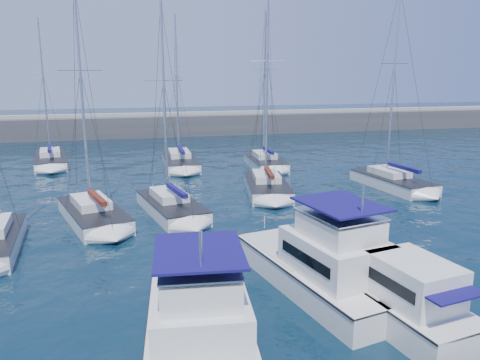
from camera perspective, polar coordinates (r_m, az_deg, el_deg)
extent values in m
plane|color=black|center=(23.08, -0.37, -11.34)|extent=(220.00, 220.00, 0.00)
cube|color=#424244|center=(73.11, -9.85, 6.19)|extent=(160.00, 6.00, 4.00)
cube|color=gray|center=(72.89, -9.91, 7.91)|extent=(160.00, 1.20, 0.50)
cube|color=silver|center=(17.23, -5.00, -19.02)|extent=(4.37, 9.03, 1.60)
cube|color=#262628|center=(16.84, -5.05, -16.85)|extent=(4.44, 9.04, 0.08)
cube|color=silver|center=(15.50, -4.91, -16.08)|extent=(3.36, 4.33, 1.60)
cube|color=black|center=(15.46, -4.92, -15.82)|extent=(3.34, 3.53, 0.45)
cube|color=silver|center=(14.75, -4.97, -12.22)|extent=(2.65, 3.06, 0.90)
cube|color=#130E54|center=(14.35, -5.05, -8.61)|extent=(2.99, 3.49, 0.08)
cube|color=silver|center=(21.95, 9.53, -11.72)|extent=(5.48, 9.95, 1.60)
cube|color=#262628|center=(21.65, 9.61, -9.92)|extent=(5.55, 9.96, 0.08)
cube|color=silver|center=(20.47, 11.55, -8.81)|extent=(3.91, 4.90, 1.60)
cube|color=black|center=(20.45, 11.57, -8.60)|extent=(3.79, 4.06, 0.45)
cube|color=silver|center=(19.90, 12.07, -5.65)|extent=(3.04, 3.49, 0.90)
cube|color=#130E54|center=(19.61, 12.20, -2.88)|extent=(3.43, 3.98, 0.08)
cube|color=silver|center=(20.02, 18.40, -14.81)|extent=(3.70, 7.13, 1.60)
cube|color=#262628|center=(19.69, 18.56, -12.88)|extent=(3.76, 7.14, 0.08)
cube|color=silver|center=(18.79, 20.44, -11.46)|extent=(2.72, 3.47, 1.60)
cube|color=black|center=(18.76, 20.46, -11.23)|extent=(2.66, 2.86, 0.45)
cube|color=#130E54|center=(17.89, 23.28, -11.93)|extent=(2.42, 2.39, 0.07)
cube|color=silver|center=(31.86, -17.40, -4.39)|extent=(5.17, 8.40, 1.30)
cube|color=#262628|center=(31.68, -17.47, -3.31)|extent=(5.22, 8.41, 0.06)
cube|color=silver|center=(32.06, -17.72, -2.54)|extent=(2.87, 3.86, 0.55)
cylinder|color=silver|center=(31.28, -18.75, 10.07)|extent=(0.18, 0.18, 13.63)
cylinder|color=silver|center=(30.34, -17.06, -2.28)|extent=(1.26, 3.80, 0.12)
cube|color=#571E11|center=(30.21, -17.04, -2.05)|extent=(1.37, 3.49, 0.28)
cube|color=silver|center=(32.49, -8.35, -3.58)|extent=(4.49, 8.17, 1.30)
cube|color=#262628|center=(32.31, -8.39, -2.51)|extent=(4.55, 8.19, 0.06)
cube|color=silver|center=(32.68, -8.67, -1.77)|extent=(2.57, 3.71, 0.55)
cylinder|color=silver|center=(31.94, -9.23, 9.64)|extent=(0.18, 0.18, 12.52)
cylinder|color=silver|center=(31.02, -7.79, -1.49)|extent=(0.95, 3.80, 0.12)
cube|color=#130E54|center=(30.89, -7.74, -1.26)|extent=(1.09, 3.47, 0.28)
cube|color=silver|center=(37.72, 3.29, -1.12)|extent=(4.38, 8.34, 1.30)
cube|color=#262628|center=(37.57, 3.30, -0.19)|extent=(4.44, 8.35, 0.06)
cube|color=silver|center=(37.98, 3.21, 0.46)|extent=(2.57, 3.76, 0.55)
cylinder|color=silver|center=(37.36, 3.31, 12.00)|extent=(0.18, 0.18, 14.79)
cylinder|color=silver|center=(36.22, 3.56, 0.72)|extent=(0.78, 3.93, 0.12)
cube|color=#571E11|center=(36.10, 3.58, 0.92)|extent=(0.94, 3.58, 0.28)
cube|color=silver|center=(41.38, 18.07, -0.47)|extent=(4.05, 8.33, 1.30)
cube|color=#262628|center=(41.24, 18.13, 0.38)|extent=(4.10, 8.34, 0.06)
cube|color=silver|center=(41.55, 17.72, 0.95)|extent=(2.40, 3.73, 0.55)
cylinder|color=silver|center=(40.96, 18.19, 11.32)|extent=(0.18, 0.18, 14.56)
cylinder|color=silver|center=(40.17, 19.29, 1.23)|extent=(0.65, 3.98, 0.12)
cube|color=#130E54|center=(40.07, 19.40, 1.42)|extent=(0.83, 3.62, 0.28)
cube|color=silver|center=(52.84, -22.06, 2.05)|extent=(4.24, 9.31, 1.30)
cube|color=#262628|center=(52.74, -22.12, 2.72)|extent=(4.30, 9.32, 0.06)
cube|color=silver|center=(53.24, -22.15, 3.16)|extent=(2.48, 4.16, 0.55)
cylinder|color=silver|center=(52.94, -22.80, 10.55)|extent=(0.18, 0.18, 13.33)
cylinder|color=silver|center=(51.27, -22.20, 3.43)|extent=(0.75, 4.46, 0.12)
cube|color=#130E54|center=(51.15, -22.21, 3.58)|extent=(0.92, 4.05, 0.28)
cube|color=silver|center=(48.72, -7.32, 2.05)|extent=(3.23, 9.41, 1.30)
cube|color=#262628|center=(48.61, -7.34, 2.78)|extent=(3.29, 9.41, 0.06)
cube|color=silver|center=(49.13, -7.42, 3.26)|extent=(2.07, 4.13, 0.55)
cylinder|color=silver|center=(48.79, -7.71, 11.49)|extent=(0.18, 0.18, 13.66)
cylinder|color=silver|center=(47.08, -7.20, 3.52)|extent=(0.19, 4.68, 0.12)
cube|color=#130E54|center=(46.96, -7.20, 3.68)|extent=(0.41, 4.22, 0.28)
cube|color=silver|center=(47.68, 3.11, 1.89)|extent=(3.33, 7.42, 1.30)
cube|color=#262628|center=(47.56, 3.12, 2.64)|extent=(3.39, 7.43, 0.06)
cube|color=silver|center=(47.94, 2.99, 3.11)|extent=(2.09, 3.28, 0.55)
cylinder|color=silver|center=(47.49, 3.01, 11.70)|extent=(0.18, 0.18, 13.90)
cylinder|color=silver|center=(46.36, 3.46, 3.45)|extent=(0.29, 3.65, 0.12)
cube|color=#130E54|center=(46.24, 3.49, 3.62)|extent=(0.50, 3.29, 0.28)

